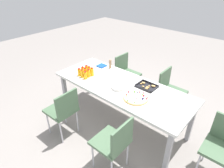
{
  "coord_description": "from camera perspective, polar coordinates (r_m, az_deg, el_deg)",
  "views": [
    {
      "loc": [
        1.59,
        -2.03,
        2.3
      ],
      "look_at": [
        -0.11,
        -0.1,
        0.76
      ],
      "focal_mm": 31.04,
      "sensor_mm": 36.0,
      "label": 1
    }
  ],
  "objects": [
    {
      "name": "juice_bottle_5",
      "position": [
        3.23,
        -6.92,
        3.14
      ],
      "size": [
        0.05,
        0.05,
        0.14
      ],
      "color": "#F9AE14",
      "rests_on": "party_table"
    },
    {
      "name": "juice_bottle_4",
      "position": [
        3.28,
        -7.8,
        3.55
      ],
      "size": [
        0.06,
        0.06,
        0.15
      ],
      "color": "#FAAE14",
      "rests_on": "party_table"
    },
    {
      "name": "ground_plane",
      "position": [
        3.45,
        2.51,
        -10.89
      ],
      "size": [
        12.0,
        12.0,
        0.0
      ],
      "primitive_type": "plane",
      "color": "gray"
    },
    {
      "name": "juice_bottle_7",
      "position": [
        3.32,
        -6.73,
        4.01
      ],
      "size": [
        0.05,
        0.05,
        0.14
      ],
      "color": "#FAAD14",
      "rests_on": "party_table"
    },
    {
      "name": "snack_tray",
      "position": [
        3.0,
        10.23,
        -0.65
      ],
      "size": [
        0.29,
        0.23,
        0.04
      ],
      "color": "black",
      "rests_on": "party_table"
    },
    {
      "name": "juice_bottle_6",
      "position": [
        3.37,
        -7.5,
        4.35
      ],
      "size": [
        0.06,
        0.06,
        0.14
      ],
      "color": "#F9AE14",
      "rests_on": "party_table"
    },
    {
      "name": "chair_end",
      "position": [
        2.75,
        29.97,
        -15.14
      ],
      "size": [
        0.41,
        0.41,
        0.83
      ],
      "rotation": [
        0.0,
        0.0,
        3.16
      ],
      "color": "#4C6B4C",
      "rests_on": "ground_plane"
    },
    {
      "name": "napkin_stack",
      "position": [
        3.6,
        -3.06,
        5.39
      ],
      "size": [
        0.15,
        0.15,
        0.02
      ],
      "primitive_type": "cube",
      "color": "#194CA5",
      "rests_on": "party_table"
    },
    {
      "name": "chair_far_left",
      "position": [
        3.95,
        4.08,
        3.72
      ],
      "size": [
        0.41,
        0.41,
        0.83
      ],
      "rotation": [
        0.0,
        0.0,
        -1.59
      ],
      "color": "#4C6B4C",
      "rests_on": "ground_plane"
    },
    {
      "name": "juice_bottle_8",
      "position": [
        3.26,
        -5.89,
        3.59
      ],
      "size": [
        0.06,
        0.06,
        0.15
      ],
      "color": "#FAAD14",
      "rests_on": "party_table"
    },
    {
      "name": "juice_bottle_0",
      "position": [
        3.29,
        -9.59,
        3.42
      ],
      "size": [
        0.06,
        0.06,
        0.14
      ],
      "color": "#FAAD14",
      "rests_on": "party_table"
    },
    {
      "name": "juice_bottle_1",
      "position": [
        3.23,
        -8.79,
        3.05
      ],
      "size": [
        0.06,
        0.06,
        0.15
      ],
      "color": "#FAAC14",
      "rests_on": "party_table"
    },
    {
      "name": "plate_stack",
      "position": [
        2.91,
        1.82,
        -1.0
      ],
      "size": [
        0.2,
        0.2,
        0.04
      ],
      "color": "silver",
      "rests_on": "party_table"
    },
    {
      "name": "fruit_pizza",
      "position": [
        2.72,
        7.06,
        -3.99
      ],
      "size": [
        0.35,
        0.35,
        0.05
      ],
      "color": "tan",
      "rests_on": "party_table"
    },
    {
      "name": "chair_near_right",
      "position": [
        2.44,
        0.71,
        -16.56
      ],
      "size": [
        0.41,
        0.41,
        0.83
      ],
      "rotation": [
        0.0,
        0.0,
        1.59
      ],
      "color": "#4C6B4C",
      "rests_on": "ground_plane"
    },
    {
      "name": "party_table",
      "position": [
        3.04,
        2.79,
        -1.31
      ],
      "size": [
        2.24,
        0.87,
        0.74
      ],
      "color": "silver",
      "rests_on": "ground_plane"
    },
    {
      "name": "cardboard_tube",
      "position": [
        3.5,
        -0.52,
        5.9
      ],
      "size": [
        0.04,
        0.04,
        0.16
      ],
      "primitive_type": "cylinder",
      "color": "#9E7A56",
      "rests_on": "party_table"
    },
    {
      "name": "chair_far_right",
      "position": [
        3.51,
        16.6,
        -1.32
      ],
      "size": [
        0.4,
        0.4,
        0.83
      ],
      "rotation": [
        0.0,
        0.0,
        -1.57
      ],
      "color": "#4C6B4C",
      "rests_on": "ground_plane"
    },
    {
      "name": "chair_near_left",
      "position": [
        2.99,
        -14.14,
        -7.18
      ],
      "size": [
        0.41,
        0.41,
        0.83
      ],
      "rotation": [
        0.0,
        0.0,
        1.6
      ],
      "color": "#4C6B4C",
      "rests_on": "ground_plane"
    },
    {
      "name": "juice_bottle_3",
      "position": [
        3.33,
        -8.6,
        3.91
      ],
      "size": [
        0.06,
        0.06,
        0.14
      ],
      "color": "#FAAE14",
      "rests_on": "party_table"
    },
    {
      "name": "juice_bottle_2",
      "position": [
        3.18,
        -7.81,
        2.55
      ],
      "size": [
        0.06,
        0.06,
        0.13
      ],
      "color": "#FAAE14",
      "rests_on": "party_table"
    }
  ]
}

